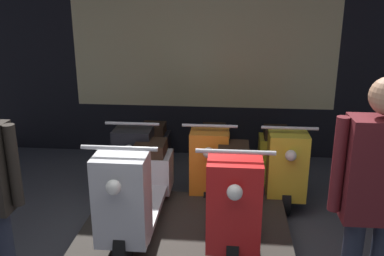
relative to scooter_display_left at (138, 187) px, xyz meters
name	(u,v)px	position (x,y,z in m)	size (l,w,h in m)	color
shop_wall_back	(204,41)	(0.41, 2.44, 1.00)	(6.45, 0.09, 3.20)	black
display_platform	(186,235)	(0.41, 0.05, -0.49)	(1.84, 1.31, 0.22)	#2D2823
scooter_display_left	(138,187)	(0.00, 0.00, 0.00)	(0.56, 1.61, 0.96)	black
scooter_display_right	(233,191)	(0.83, 0.00, 0.00)	(0.56, 1.61, 0.96)	black
scooter_backrow_0	(144,156)	(-0.21, 1.29, -0.22)	(0.56, 1.61, 0.96)	black
scooter_backrow_1	(212,158)	(0.58, 1.29, -0.22)	(0.56, 1.61, 0.96)	black
scooter_backrow_2	(280,161)	(1.38, 1.29, -0.22)	(0.56, 1.61, 0.96)	black
person_right_browsing	(375,191)	(1.70, -0.83, 0.45)	(0.57, 0.23, 1.77)	#232838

